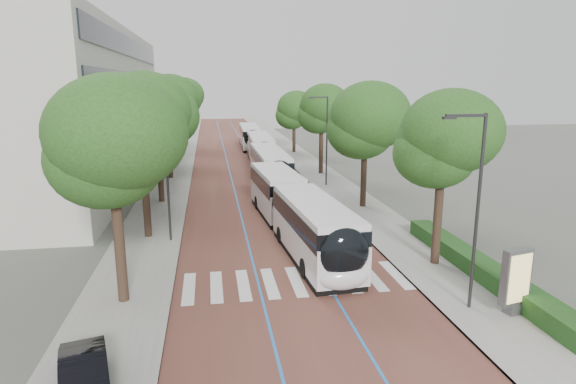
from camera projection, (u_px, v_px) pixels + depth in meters
ground at (296, 291)px, 21.86m from camera, size 160.00×160.00×0.00m
road at (239, 158)px, 60.35m from camera, size 11.00×140.00×0.02m
sidewalk_left at (178, 159)px, 59.16m from camera, size 4.00×140.00×0.12m
sidewalk_right at (298, 157)px, 61.53m from camera, size 4.00×140.00×0.12m
kerb_left at (194, 159)px, 59.46m from camera, size 0.20×140.00×0.14m
kerb_right at (283, 157)px, 61.23m from camera, size 0.20×140.00×0.14m
zebra_crossing at (296, 281)px, 22.84m from camera, size 10.55×3.60×0.01m
lane_line_left at (226, 159)px, 60.10m from camera, size 0.12×126.00×0.01m
lane_line_right at (252, 158)px, 60.60m from camera, size 0.12×126.00×0.01m
office_building at (34, 108)px, 44.18m from camera, size 18.11×40.00×14.00m
hedge at (481, 268)px, 23.18m from camera, size 1.20×14.00×0.80m
streetlight_near at (475, 197)px, 18.95m from camera, size 1.82×0.20×8.00m
streetlight_far at (325, 134)px, 43.01m from camera, size 1.82×0.20×8.00m
lamp_post_left at (167, 174)px, 27.68m from camera, size 0.14×0.14×8.00m
trees_left at (167, 110)px, 45.40m from camera, size 6.18×60.86×9.54m
trees_right at (338, 119)px, 42.59m from camera, size 5.90×47.03×8.83m
lead_bus at (296, 212)px, 28.98m from camera, size 3.80×18.53×3.20m
bus_queued_0 at (270, 168)px, 44.32m from camera, size 2.64×12.42×3.20m
bus_queued_1 at (261, 149)px, 56.84m from camera, size 2.86×12.46×3.20m
bus_queued_2 at (250, 137)px, 69.94m from camera, size 2.81×12.45×3.20m
ad_panel at (516, 280)px, 19.14m from camera, size 1.35×0.64×2.72m
parked_car at (84, 378)px, 14.11m from camera, size 2.28×4.07×1.27m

